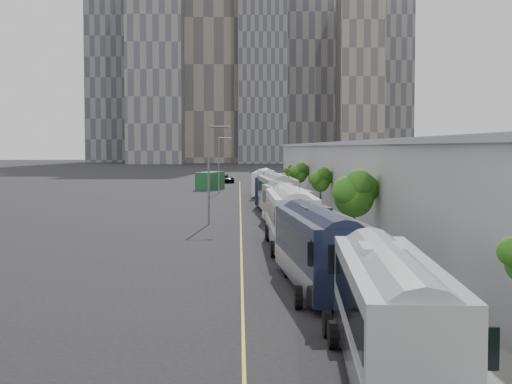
{
  "coord_description": "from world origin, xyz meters",
  "views": [
    {
      "loc": [
        -1.64,
        -16.83,
        6.7
      ],
      "look_at": [
        -0.24,
        47.64,
        3.0
      ],
      "focal_mm": 55.0,
      "sensor_mm": 36.0,
      "label": 1
    }
  ],
  "objects_px": {
    "bus_0": "(390,324)",
    "bus_5": "(269,191)",
    "shipping_container": "(210,181)",
    "bus_3": "(285,210)",
    "bus_1": "(318,255)",
    "bus_2": "(290,223)",
    "street_lamp_far": "(220,161)",
    "bus_4": "(277,198)",
    "suv": "(225,179)",
    "bus_6": "(264,185)",
    "street_lamp_near": "(211,167)"
  },
  "relations": [
    {
      "from": "bus_4",
      "to": "street_lamp_near",
      "type": "relative_size",
      "value": 1.62
    },
    {
      "from": "bus_1",
      "to": "bus_6",
      "type": "height_order",
      "value": "bus_1"
    },
    {
      "from": "bus_4",
      "to": "street_lamp_far",
      "type": "bearing_deg",
      "value": 97.53
    },
    {
      "from": "bus_2",
      "to": "bus_5",
      "type": "distance_m",
      "value": 39.37
    },
    {
      "from": "street_lamp_near",
      "to": "bus_3",
      "type": "bearing_deg",
      "value": -26.92
    },
    {
      "from": "bus_1",
      "to": "shipping_container",
      "type": "height_order",
      "value": "bus_1"
    },
    {
      "from": "bus_0",
      "to": "bus_2",
      "type": "height_order",
      "value": "bus_2"
    },
    {
      "from": "bus_3",
      "to": "shipping_container",
      "type": "height_order",
      "value": "bus_3"
    },
    {
      "from": "bus_0",
      "to": "bus_4",
      "type": "relative_size",
      "value": 0.92
    },
    {
      "from": "suv",
      "to": "bus_5",
      "type": "bearing_deg",
      "value": -96.82
    },
    {
      "from": "bus_2",
      "to": "shipping_container",
      "type": "height_order",
      "value": "bus_2"
    },
    {
      "from": "street_lamp_near",
      "to": "shipping_container",
      "type": "bearing_deg",
      "value": 92.2
    },
    {
      "from": "street_lamp_far",
      "to": "suv",
      "type": "bearing_deg",
      "value": 89.8
    },
    {
      "from": "bus_2",
      "to": "bus_6",
      "type": "relative_size",
      "value": 1.07
    },
    {
      "from": "bus_2",
      "to": "bus_3",
      "type": "distance_m",
      "value": 12.44
    },
    {
      "from": "bus_4",
      "to": "street_lamp_far",
      "type": "xyz_separation_m",
      "value": [
        -6.46,
        35.58,
        3.04
      ]
    },
    {
      "from": "bus_6",
      "to": "shipping_container",
      "type": "bearing_deg",
      "value": 120.84
    },
    {
      "from": "bus_3",
      "to": "street_lamp_near",
      "type": "relative_size",
      "value": 1.48
    },
    {
      "from": "bus_0",
      "to": "bus_3",
      "type": "bearing_deg",
      "value": 94.73
    },
    {
      "from": "bus_0",
      "to": "shipping_container",
      "type": "height_order",
      "value": "bus_0"
    },
    {
      "from": "street_lamp_near",
      "to": "suv",
      "type": "distance_m",
      "value": 78.68
    },
    {
      "from": "bus_0",
      "to": "bus_3",
      "type": "xyz_separation_m",
      "value": [
        -0.54,
        42.02,
        -0.02
      ]
    },
    {
      "from": "street_lamp_near",
      "to": "bus_0",
      "type": "bearing_deg",
      "value": -81.44
    },
    {
      "from": "bus_0",
      "to": "bus_5",
      "type": "relative_size",
      "value": 1.0
    },
    {
      "from": "bus_0",
      "to": "bus_1",
      "type": "bearing_deg",
      "value": 96.46
    },
    {
      "from": "bus_0",
      "to": "bus_1",
      "type": "xyz_separation_m",
      "value": [
        -0.62,
        14.29,
        0.04
      ]
    },
    {
      "from": "bus_1",
      "to": "street_lamp_near",
      "type": "relative_size",
      "value": 1.54
    },
    {
      "from": "bus_3",
      "to": "shipping_container",
      "type": "relative_size",
      "value": 2.22
    },
    {
      "from": "bus_3",
      "to": "bus_5",
      "type": "height_order",
      "value": "bus_5"
    },
    {
      "from": "bus_2",
      "to": "street_lamp_near",
      "type": "bearing_deg",
      "value": 110.29
    },
    {
      "from": "bus_1",
      "to": "bus_2",
      "type": "bearing_deg",
      "value": 87.37
    },
    {
      "from": "bus_5",
      "to": "suv",
      "type": "xyz_separation_m",
      "value": [
        -6.15,
        54.8,
        -0.75
      ]
    },
    {
      "from": "bus_1",
      "to": "bus_5",
      "type": "height_order",
      "value": "bus_1"
    },
    {
      "from": "street_lamp_near",
      "to": "street_lamp_far",
      "type": "xyz_separation_m",
      "value": [
        -0.28,
        45.56,
        -0.22
      ]
    },
    {
      "from": "bus_2",
      "to": "street_lamp_far",
      "type": "bearing_deg",
      "value": 95.47
    },
    {
      "from": "bus_5",
      "to": "bus_4",
      "type": "bearing_deg",
      "value": -83.99
    },
    {
      "from": "bus_0",
      "to": "bus_6",
      "type": "distance_m",
      "value": 84.71
    },
    {
      "from": "bus_0",
      "to": "bus_1",
      "type": "height_order",
      "value": "bus_1"
    },
    {
      "from": "shipping_container",
      "to": "bus_2",
      "type": "bearing_deg",
      "value": -62.11
    },
    {
      "from": "bus_4",
      "to": "bus_5",
      "type": "bearing_deg",
      "value": 88.07
    },
    {
      "from": "bus_0",
      "to": "street_lamp_near",
      "type": "relative_size",
      "value": 1.5
    },
    {
      "from": "bus_4",
      "to": "bus_5",
      "type": "relative_size",
      "value": 1.09
    },
    {
      "from": "bus_2",
      "to": "bus_4",
      "type": "bearing_deg",
      "value": 89.0
    },
    {
      "from": "bus_0",
      "to": "bus_4",
      "type": "bearing_deg",
      "value": 94.63
    },
    {
      "from": "bus_4",
      "to": "bus_0",
      "type": "bearing_deg",
      "value": -92.12
    },
    {
      "from": "shipping_container",
      "to": "bus_3",
      "type": "bearing_deg",
      "value": -60.39
    },
    {
      "from": "bus_4",
      "to": "bus_3",
      "type": "bearing_deg",
      "value": -92.44
    },
    {
      "from": "bus_5",
      "to": "street_lamp_far",
      "type": "xyz_separation_m",
      "value": [
        -6.26,
        21.79,
        3.19
      ]
    },
    {
      "from": "bus_0",
      "to": "shipping_container",
      "type": "bearing_deg",
      "value": 99.05
    },
    {
      "from": "bus_4",
      "to": "suv",
      "type": "relative_size",
      "value": 2.42
    }
  ]
}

